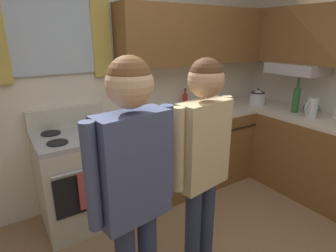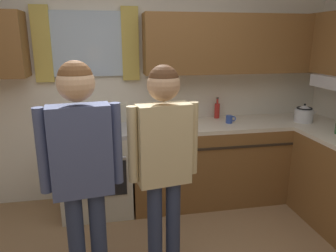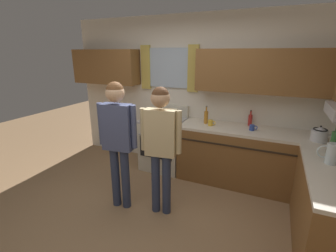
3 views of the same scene
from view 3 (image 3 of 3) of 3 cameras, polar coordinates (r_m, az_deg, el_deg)
The scene contains 13 objects.
ground_plane at distance 3.14m, azimuth -7.20°, elevation -22.55°, with size 12.00×12.00×0.00m, color #93704C.
back_wall_unit at distance 4.09m, azimuth 6.07°, elevation 9.59°, with size 4.60×0.42×2.60m.
kitchen_counter_run at distance 3.53m, azimuth 24.63°, elevation -10.51°, with size 2.31×2.07×0.90m.
stove_oven at distance 4.24m, azimuth -1.02°, elevation -3.98°, with size 0.71×0.67×1.10m.
bottle_oil_amber at distance 3.87m, azimuth 9.08°, elevation 2.17°, with size 0.06×0.06×0.29m.
bottle_wine_green at distance 3.17m, azimuth 34.87°, elevation -3.39°, with size 0.08×0.08×0.39m.
bottle_sauce_red at distance 3.94m, azimuth 19.05°, elevation 1.43°, with size 0.06×0.06×0.25m.
mug_mustard_yellow at distance 3.78m, azimuth 10.16°, elevation 0.75°, with size 0.12×0.08×0.09m.
mug_cobalt_blue at distance 3.71m, azimuth 19.50°, elevation -0.36°, with size 0.11×0.07×0.08m.
stovetop_kettle at distance 3.64m, azimuth 32.51°, elevation -1.60°, with size 0.27×0.20×0.21m.
water_pitcher at distance 2.96m, azimuth 34.43°, elevation -5.45°, with size 0.19×0.11×0.22m.
adult_left at distance 3.02m, azimuth -11.98°, elevation -1.41°, with size 0.51×0.23×1.67m.
adult_in_plaid at distance 2.85m, azimuth -1.76°, elevation -2.76°, with size 0.50×0.22×1.63m.
Camera 3 is at (1.31, -2.03, 2.00)m, focal length 25.50 mm.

